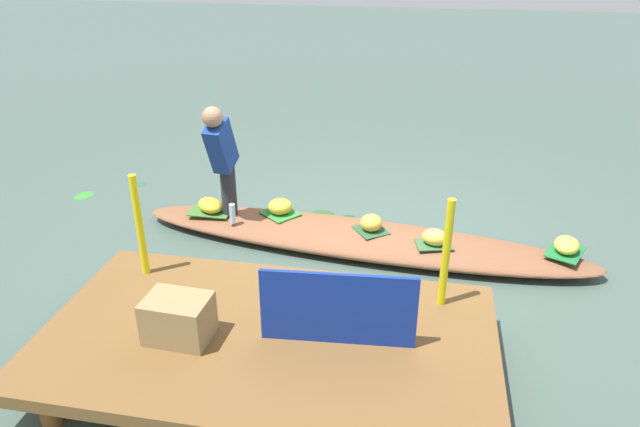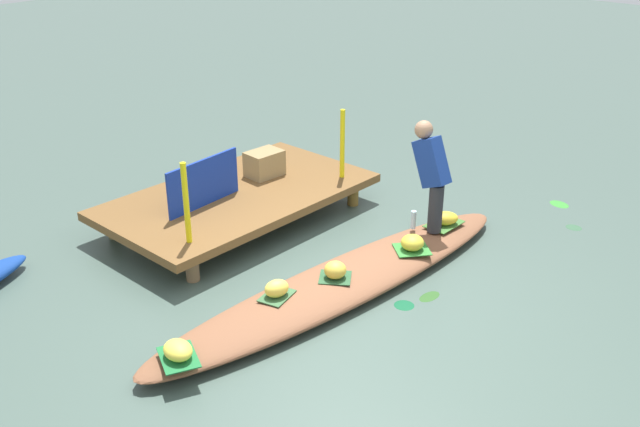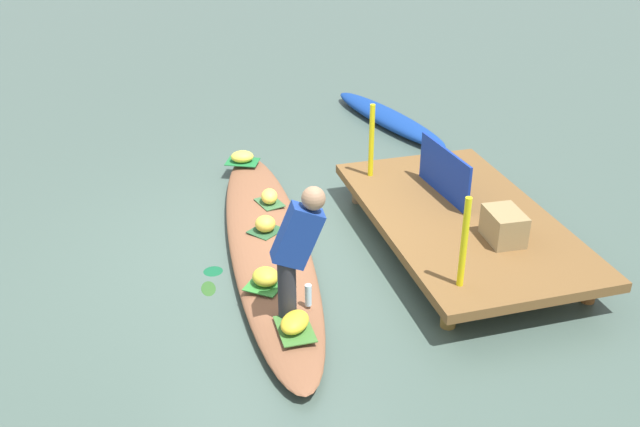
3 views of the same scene
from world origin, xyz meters
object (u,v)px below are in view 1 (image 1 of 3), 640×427
object	(u,v)px
vendor_boat	(358,238)
produce_crate	(178,318)
water_bottle	(232,214)
banana_bunch_3	(371,223)
banana_bunch_0	(280,206)
market_banner	(338,309)
banana_bunch_4	(567,245)
banana_bunch_2	(210,205)
vendor_person	(222,154)
banana_bunch_1	(435,237)

from	to	relation	value
vendor_boat	produce_crate	distance (m)	2.41
water_bottle	produce_crate	distance (m)	2.10
water_bottle	banana_bunch_3	bearing A→B (deg)	-176.62
banana_bunch_0	market_banner	size ratio (longest dim) A/B	0.24
banana_bunch_3	banana_bunch_4	world-z (taller)	banana_bunch_3
banana_bunch_2	market_banner	bearing A→B (deg)	128.96
vendor_person	market_banner	world-z (taller)	vendor_person
banana_bunch_3	banana_bunch_1	bearing A→B (deg)	164.20
water_bottle	banana_bunch_4	bearing A→B (deg)	179.91
vendor_boat	banana_bunch_1	xyz separation A→B (m)	(-0.75, 0.18, 0.19)
vendor_boat	produce_crate	size ratio (longest dim) A/B	10.65
banana_bunch_2	vendor_person	world-z (taller)	vendor_person
market_banner	vendor_person	bearing A→B (deg)	-58.03
vendor_boat	banana_bunch_2	xyz separation A→B (m)	(1.61, -0.12, 0.18)
produce_crate	vendor_boat	bearing A→B (deg)	-114.53
water_bottle	produce_crate	size ratio (longest dim) A/B	0.48
banana_bunch_3	market_banner	world-z (taller)	market_banner
banana_bunch_1	banana_bunch_3	xyz separation A→B (m)	(0.63, -0.18, 0.00)
banana_bunch_4	produce_crate	xyz separation A→B (m)	(2.95, 2.06, 0.25)
banana_bunch_3	banana_bunch_2	bearing A→B (deg)	-3.94
vendor_boat	banana_bunch_4	world-z (taller)	banana_bunch_4
vendor_boat	banana_bunch_2	distance (m)	1.63
banana_bunch_4	banana_bunch_1	bearing A→B (deg)	4.13
banana_bunch_2	vendor_boat	bearing A→B (deg)	175.87
banana_bunch_4	vendor_person	xyz separation A→B (m)	(3.37, -0.13, 0.62)
banana_bunch_3	vendor_person	bearing A→B (deg)	-1.46
vendor_boat	banana_bunch_3	xyz separation A→B (m)	(-0.12, 0.00, 0.19)
banana_bunch_4	water_bottle	size ratio (longest dim) A/B	1.37
market_banner	produce_crate	distance (m)	1.10
banana_bunch_1	market_banner	xyz separation A→B (m)	(0.65, 1.82, 0.36)
banana_bunch_0	market_banner	xyz separation A→B (m)	(-0.97, 2.21, 0.36)
banana_bunch_0	vendor_person	size ratio (longest dim) A/B	0.21
banana_bunch_0	banana_bunch_4	xyz separation A→B (m)	(-2.83, 0.30, -0.01)
vendor_boat	banana_bunch_1	size ratio (longest dim) A/B	19.34
banana_bunch_4	water_bottle	world-z (taller)	water_bottle
banana_bunch_0	vendor_person	world-z (taller)	vendor_person
banana_bunch_2	banana_bunch_4	xyz separation A→B (m)	(-3.58, 0.21, -0.00)
banana_bunch_0	banana_bunch_1	bearing A→B (deg)	166.45
produce_crate	vendor_person	bearing A→B (deg)	-79.12
banana_bunch_1	water_bottle	bearing A→B (deg)	-2.61
vendor_boat	vendor_person	bearing A→B (deg)	3.76
banana_bunch_3	vendor_person	distance (m)	1.65
banana_bunch_2	water_bottle	bearing A→B (deg)	147.36
banana_bunch_0	vendor_person	xyz separation A→B (m)	(0.54, 0.17, 0.61)
banana_bunch_2	water_bottle	world-z (taller)	water_bottle
market_banner	produce_crate	size ratio (longest dim) A/B	2.40
banana_bunch_4	market_banner	xyz separation A→B (m)	(1.86, 1.91, 0.37)
banana_bunch_2	water_bottle	xyz separation A→B (m)	(-0.32, 0.20, 0.03)
vendor_boat	vendor_person	size ratio (longest dim) A/B	3.83
vendor_boat	banana_bunch_2	world-z (taller)	banana_bunch_2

